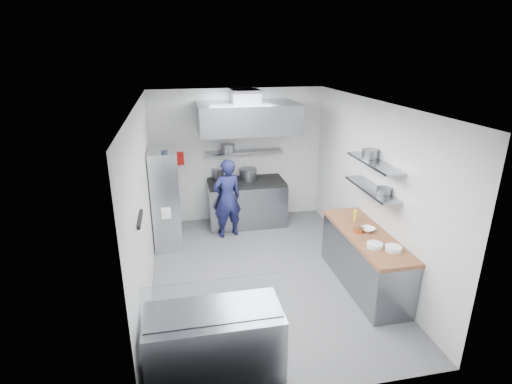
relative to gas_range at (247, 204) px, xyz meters
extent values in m
plane|color=#4D4D4F|center=(-0.10, -2.10, -0.45)|extent=(5.00, 5.00, 0.00)
plane|color=silver|center=(-0.10, -2.10, 2.35)|extent=(5.00, 5.00, 0.00)
cube|color=white|center=(-0.10, 0.40, 0.95)|extent=(3.60, 2.80, 0.02)
cube|color=white|center=(-0.10, -4.60, 0.95)|extent=(3.60, 2.80, 0.02)
cube|color=white|center=(-1.90, -2.10, 0.95)|extent=(2.80, 5.00, 0.02)
cube|color=white|center=(1.70, -2.10, 0.95)|extent=(2.80, 5.00, 0.02)
cube|color=gray|center=(0.00, 0.00, 0.00)|extent=(1.60, 0.80, 0.90)
cube|color=black|center=(0.00, 0.00, 0.48)|extent=(1.57, 0.78, 0.06)
cylinder|color=slate|center=(-0.55, 0.36, 0.61)|extent=(0.26, 0.26, 0.20)
cylinder|color=slate|center=(0.05, 0.07, 0.63)|extent=(0.37, 0.37, 0.24)
cube|color=gray|center=(0.00, 0.24, 1.07)|extent=(1.60, 0.30, 0.04)
cylinder|color=slate|center=(-0.35, 0.14, 1.18)|extent=(0.28, 0.28, 0.18)
cube|color=gray|center=(0.00, -0.18, 1.85)|extent=(1.90, 1.15, 0.55)
cube|color=slate|center=(0.00, 0.05, 2.23)|extent=(0.55, 0.55, 0.24)
cube|color=red|center=(-1.35, 0.34, 0.97)|extent=(0.22, 0.10, 0.26)
imported|color=#171A45|center=(-0.47, -0.51, 0.34)|extent=(0.66, 0.52, 1.58)
cube|color=silver|center=(-1.63, -0.59, 0.48)|extent=(0.50, 0.90, 1.85)
cube|color=white|center=(-1.63, -0.99, 0.35)|extent=(0.16, 0.20, 0.18)
cube|color=yellow|center=(-1.63, -0.68, 0.85)|extent=(0.15, 0.20, 0.18)
cylinder|color=black|center=(-1.58, -0.87, 1.35)|extent=(0.12, 0.12, 0.18)
cube|color=black|center=(-1.88, -3.00, 1.10)|extent=(0.04, 0.55, 0.05)
cube|color=gray|center=(1.38, -2.70, -0.03)|extent=(0.62, 2.00, 0.84)
cube|color=brown|center=(1.38, -2.70, 0.42)|extent=(0.65, 2.04, 0.06)
cylinder|color=white|center=(1.49, -3.28, 0.48)|extent=(0.23, 0.23, 0.06)
cylinder|color=white|center=(1.28, -3.14, 0.48)|extent=(0.23, 0.23, 0.06)
cylinder|color=#D26D3B|center=(1.27, -2.62, 0.48)|extent=(0.16, 0.16, 0.06)
cylinder|color=yellow|center=(1.41, -2.20, 0.54)|extent=(0.06, 0.06, 0.18)
imported|color=white|center=(1.42, -2.63, 0.48)|extent=(0.29, 0.29, 0.05)
cube|color=gray|center=(1.54, -2.40, 1.05)|extent=(0.30, 1.30, 0.04)
cube|color=gray|center=(1.54, -2.40, 1.47)|extent=(0.30, 1.30, 0.04)
cylinder|color=slate|center=(1.59, -2.69, 1.12)|extent=(0.21, 0.21, 0.10)
cylinder|color=slate|center=(1.56, -2.20, 1.56)|extent=(0.24, 0.24, 0.14)
cube|color=gray|center=(-1.10, -4.10, -0.03)|extent=(1.50, 0.70, 0.85)
cube|color=silver|center=(-1.10, -4.22, 0.62)|extent=(1.47, 0.19, 0.42)
camera|label=1|loc=(-1.37, -7.74, 3.09)|focal=28.00mm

